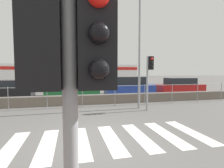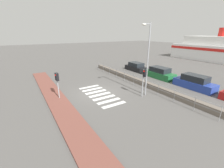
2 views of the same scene
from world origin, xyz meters
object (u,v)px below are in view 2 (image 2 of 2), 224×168
(parked_car_green, at_px, (160,73))
(parked_car_blue, at_px, (194,83))
(traffic_light_near, at_px, (57,79))
(parked_car_black, at_px, (136,67))
(traffic_light_far, at_px, (144,77))
(streetlamp, at_px, (147,53))

(parked_car_green, bearing_deg, parked_car_blue, 0.00)
(traffic_light_near, height_order, parked_car_black, traffic_light_near)
(parked_car_black, relative_size, parked_car_blue, 0.87)
(parked_car_black, bearing_deg, traffic_light_far, -37.37)
(streetlamp, height_order, parked_car_green, streetlamp)
(parked_car_black, bearing_deg, parked_car_blue, 0.00)
(traffic_light_near, distance_m, parked_car_black, 14.72)
(streetlamp, height_order, parked_car_black, streetlamp)
(traffic_light_near, bearing_deg, traffic_light_far, 60.97)
(traffic_light_far, distance_m, parked_car_green, 7.84)
(streetlamp, relative_size, parked_car_black, 1.79)
(traffic_light_near, distance_m, parked_car_green, 13.89)
(traffic_light_near, xyz_separation_m, parked_car_green, (0.15, 13.82, -1.38))
(parked_car_black, height_order, parked_car_blue, parked_car_blue)
(parked_car_blue, bearing_deg, traffic_light_far, -100.66)
(parked_car_green, relative_size, parked_car_blue, 0.99)
(parked_car_black, relative_size, parked_car_green, 0.88)
(traffic_light_far, xyz_separation_m, parked_car_green, (-3.79, 6.72, -1.41))
(traffic_light_far, bearing_deg, parked_car_black, 142.63)
(streetlamp, xyz_separation_m, parked_car_green, (-3.49, 6.25, -3.57))
(parked_car_blue, bearing_deg, traffic_light_near, -110.63)
(streetlamp, bearing_deg, parked_car_blue, 75.98)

